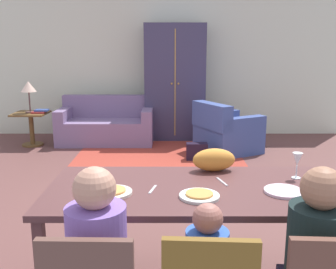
{
  "coord_description": "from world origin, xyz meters",
  "views": [
    {
      "loc": [
        0.1,
        -3.86,
        1.65
      ],
      "look_at": [
        0.12,
        -0.25,
        0.85
      ],
      "focal_mm": 41.2,
      "sensor_mm": 36.0,
      "label": 1
    }
  ],
  "objects_px": {
    "table_lamp": "(26,88)",
    "cat": "(212,160)",
    "handbag": "(195,151)",
    "book_lower": "(37,112)",
    "armoire": "(173,82)",
    "dining_table": "(195,197)",
    "plate_near_man": "(111,193)",
    "plate_near_child": "(198,196)",
    "side_table": "(29,124)",
    "book_upper": "(40,110)",
    "couch": "(105,125)",
    "plate_near_woman": "(282,191)",
    "armchair": "(224,133)",
    "wine_glass": "(295,160)"
  },
  "relations": [
    {
      "from": "table_lamp",
      "to": "book_lower",
      "type": "bearing_deg",
      "value": -19.25
    },
    {
      "from": "handbag",
      "to": "couch",
      "type": "bearing_deg",
      "value": 143.15
    },
    {
      "from": "dining_table",
      "to": "armchair",
      "type": "distance_m",
      "value": 3.82
    },
    {
      "from": "side_table",
      "to": "table_lamp",
      "type": "distance_m",
      "value": 0.63
    },
    {
      "from": "side_table",
      "to": "book_upper",
      "type": "height_order",
      "value": "book_upper"
    },
    {
      "from": "plate_near_child",
      "to": "handbag",
      "type": "distance_m",
      "value": 3.5
    },
    {
      "from": "armchair",
      "to": "book_upper",
      "type": "height_order",
      "value": "armchair"
    },
    {
      "from": "side_table",
      "to": "table_lamp",
      "type": "bearing_deg",
      "value": 90.0
    },
    {
      "from": "plate_near_man",
      "to": "table_lamp",
      "type": "distance_m",
      "value": 4.73
    },
    {
      "from": "cat",
      "to": "book_lower",
      "type": "xyz_separation_m",
      "value": [
        -2.56,
        3.74,
        -0.25
      ]
    },
    {
      "from": "armoire",
      "to": "plate_near_man",
      "type": "bearing_deg",
      "value": -95.59
    },
    {
      "from": "armoire",
      "to": "dining_table",
      "type": "bearing_deg",
      "value": -89.19
    },
    {
      "from": "wine_glass",
      "to": "book_lower",
      "type": "distance_m",
      "value": 5.01
    },
    {
      "from": "plate_near_woman",
      "to": "table_lamp",
      "type": "distance_m",
      "value": 5.27
    },
    {
      "from": "armchair",
      "to": "table_lamp",
      "type": "bearing_deg",
      "value": 172.69
    },
    {
      "from": "plate_near_child",
      "to": "armchair",
      "type": "bearing_deg",
      "value": 79.14
    },
    {
      "from": "armoire",
      "to": "plate_near_child",
      "type": "bearing_deg",
      "value": -89.22
    },
    {
      "from": "couch",
      "to": "book_lower",
      "type": "relative_size",
      "value": 7.58
    },
    {
      "from": "couch",
      "to": "armoire",
      "type": "height_order",
      "value": "armoire"
    },
    {
      "from": "plate_near_woman",
      "to": "armoire",
      "type": "bearing_deg",
      "value": 97.17
    },
    {
      "from": "wine_glass",
      "to": "couch",
      "type": "xyz_separation_m",
      "value": [
        -2.01,
        4.23,
        -0.59
      ]
    },
    {
      "from": "plate_near_man",
      "to": "plate_near_woman",
      "type": "bearing_deg",
      "value": 1.05
    },
    {
      "from": "plate_near_woman",
      "to": "handbag",
      "type": "distance_m",
      "value": 3.42
    },
    {
      "from": "dining_table",
      "to": "plate_near_child",
      "type": "height_order",
      "value": "plate_near_child"
    },
    {
      "from": "table_lamp",
      "to": "book_upper",
      "type": "height_order",
      "value": "table_lamp"
    },
    {
      "from": "plate_near_woman",
      "to": "table_lamp",
      "type": "bearing_deg",
      "value": 126.22
    },
    {
      "from": "armchair",
      "to": "handbag",
      "type": "bearing_deg",
      "value": -136.65
    },
    {
      "from": "armchair",
      "to": "table_lamp",
      "type": "height_order",
      "value": "table_lamp"
    },
    {
      "from": "book_lower",
      "to": "armchair",
      "type": "bearing_deg",
      "value": -6.67
    },
    {
      "from": "dining_table",
      "to": "plate_near_man",
      "type": "bearing_deg",
      "value": -167.57
    },
    {
      "from": "couch",
      "to": "book_upper",
      "type": "height_order",
      "value": "couch"
    },
    {
      "from": "side_table",
      "to": "wine_glass",
      "type": "bearing_deg",
      "value": -50.43
    },
    {
      "from": "plate_near_child",
      "to": "handbag",
      "type": "xyz_separation_m",
      "value": [
        0.25,
        3.43,
        -0.64
      ]
    },
    {
      "from": "plate_near_child",
      "to": "book_upper",
      "type": "distance_m",
      "value": 4.93
    },
    {
      "from": "armoire",
      "to": "book_upper",
      "type": "distance_m",
      "value": 2.42
    },
    {
      "from": "plate_near_woman",
      "to": "armchair",
      "type": "xyz_separation_m",
      "value": [
        0.2,
        3.82,
        -0.45
      ]
    },
    {
      "from": "plate_near_woman",
      "to": "dining_table",
      "type": "bearing_deg",
      "value": 169.59
    },
    {
      "from": "plate_near_child",
      "to": "plate_near_woman",
      "type": "xyz_separation_m",
      "value": [
        0.54,
        0.08,
        0.0
      ]
    },
    {
      "from": "dining_table",
      "to": "plate_near_man",
      "type": "relative_size",
      "value": 7.92
    },
    {
      "from": "dining_table",
      "to": "couch",
      "type": "xyz_separation_m",
      "value": [
        -1.3,
        4.41,
        -0.39
      ]
    },
    {
      "from": "table_lamp",
      "to": "cat",
      "type": "bearing_deg",
      "value": -54.39
    },
    {
      "from": "plate_near_child",
      "to": "table_lamp",
      "type": "relative_size",
      "value": 0.46
    },
    {
      "from": "couch",
      "to": "plate_near_woman",
      "type": "bearing_deg",
      "value": -67.76
    },
    {
      "from": "cat",
      "to": "armoire",
      "type": "xyz_separation_m",
      "value": [
        -0.22,
        4.4,
        0.2
      ]
    },
    {
      "from": "couch",
      "to": "armchair",
      "type": "height_order",
      "value": "same"
    },
    {
      "from": "dining_table",
      "to": "table_lamp",
      "type": "distance_m",
      "value": 4.89
    },
    {
      "from": "plate_near_child",
      "to": "side_table",
      "type": "relative_size",
      "value": 0.43
    },
    {
      "from": "cat",
      "to": "book_upper",
      "type": "bearing_deg",
      "value": 117.26
    },
    {
      "from": "dining_table",
      "to": "plate_near_man",
      "type": "xyz_separation_m",
      "value": [
        -0.54,
        -0.12,
        0.08
      ]
    },
    {
      "from": "handbag",
      "to": "book_lower",
      "type": "bearing_deg",
      "value": 162.36
    }
  ]
}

